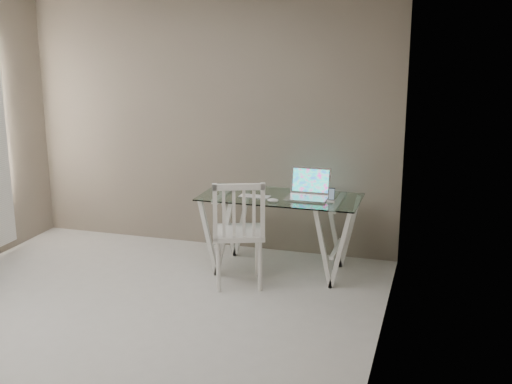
# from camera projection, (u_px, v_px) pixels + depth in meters

# --- Properties ---
(room) EXTENTS (4.50, 4.52, 2.71)m
(room) POSITION_uv_depth(u_px,v_px,m) (89.00, 110.00, 4.55)
(room) COLOR #B7B4AF
(room) RESTS_ON ground
(desk) EXTENTS (1.50, 0.70, 0.75)m
(desk) POSITION_uv_depth(u_px,v_px,m) (280.00, 233.00, 6.14)
(desk) COLOR silver
(desk) RESTS_ON ground
(chair) EXTENTS (0.59, 0.59, 1.00)m
(chair) POSITION_uv_depth(u_px,v_px,m) (238.00, 229.00, 5.71)
(chair) COLOR silver
(chair) RESTS_ON ground
(laptop) EXTENTS (0.38, 0.33, 0.27)m
(laptop) POSITION_uv_depth(u_px,v_px,m) (309.00, 191.00, 6.00)
(laptop) COLOR #B9B9BD
(laptop) RESTS_ON desk
(keyboard) EXTENTS (0.30, 0.13, 0.01)m
(keyboard) POSITION_uv_depth(u_px,v_px,m) (255.00, 196.00, 6.02)
(keyboard) COLOR silver
(keyboard) RESTS_ON desk
(mouse) EXTENTS (0.10, 0.06, 0.03)m
(mouse) POSITION_uv_depth(u_px,v_px,m) (273.00, 200.00, 5.84)
(mouse) COLOR white
(mouse) RESTS_ON desk
(phone_dock) EXTENTS (0.07, 0.07, 0.13)m
(phone_dock) POSITION_uv_depth(u_px,v_px,m) (331.00, 198.00, 5.84)
(phone_dock) COLOR white
(phone_dock) RESTS_ON desk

